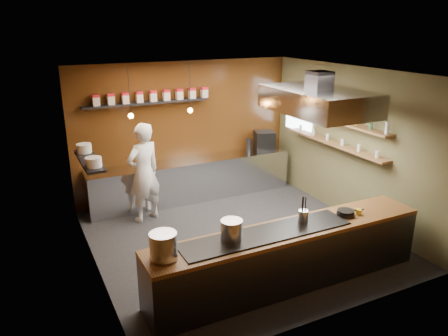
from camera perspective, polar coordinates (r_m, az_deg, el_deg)
floor at (r=8.11m, az=1.84°, el=-9.22°), size 5.00×5.00×0.00m
back_wall at (r=9.72m, az=-5.03°, el=4.94°), size 5.00×0.00×5.00m
left_wall at (r=6.77m, az=-17.05°, el=-1.92°), size 0.00×5.00×5.00m
right_wall at (r=8.94m, az=16.26°, el=3.05°), size 0.00×5.00×5.00m
ceiling at (r=7.22m, az=2.09°, el=12.37°), size 5.00×5.00×0.00m
window_pane at (r=10.10m, az=9.79°, el=7.58°), size 0.00×1.00×1.00m
prep_counter at (r=9.73m, az=-4.14°, el=-1.49°), size 4.60×0.65×0.90m
pass_counter at (r=6.69m, az=8.43°, el=-11.32°), size 4.40×0.72×0.94m
tin_shelf at (r=9.17m, az=-10.12°, el=8.37°), size 2.60×0.26×0.04m
plate_shelf at (r=7.72m, az=-17.21°, el=0.95°), size 0.30×1.40×0.04m
bottle_shelf_upper at (r=8.96m, az=14.46°, el=6.00°), size 0.26×2.80×0.04m
bottle_shelf_lower at (r=9.06m, az=14.22°, el=3.10°), size 0.26×2.80×0.04m
extractor_hood at (r=7.66m, az=12.19°, el=8.60°), size 1.20×2.00×0.72m
pendant_left at (r=8.42m, az=-12.09°, el=7.02°), size 0.10×0.10×0.95m
pendant_right at (r=8.78m, az=-4.44°, el=7.84°), size 0.10×0.10×0.95m
storage_tins at (r=9.19m, az=-9.26°, el=9.27°), size 2.43×0.13×0.22m
plate_stacks at (r=7.69m, az=-17.28°, el=1.66°), size 0.26×1.16×0.16m
bottles at (r=8.93m, az=14.53°, el=6.88°), size 0.06×2.66×0.24m
wine_glasses at (r=9.04m, az=14.26°, el=3.62°), size 0.07×2.37×0.13m
stockpot_large at (r=5.60m, az=-7.93°, el=-10.01°), size 0.43×0.43×0.34m
stockpot_small at (r=6.00m, az=1.00°, el=-8.09°), size 0.32×0.32×0.29m
utensil_crock at (r=6.61m, az=10.30°, el=-6.26°), size 0.18×0.18×0.19m
frying_pan at (r=7.05m, az=15.63°, el=-5.59°), size 0.44×0.28×0.07m
butter_jar at (r=7.16m, az=17.17°, el=-5.46°), size 0.09×0.09×0.08m
espresso_machine at (r=10.33m, az=5.30°, el=3.58°), size 0.55×0.53×0.44m
chef at (r=8.63m, az=-10.43°, el=-0.60°), size 0.84×0.69×1.98m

